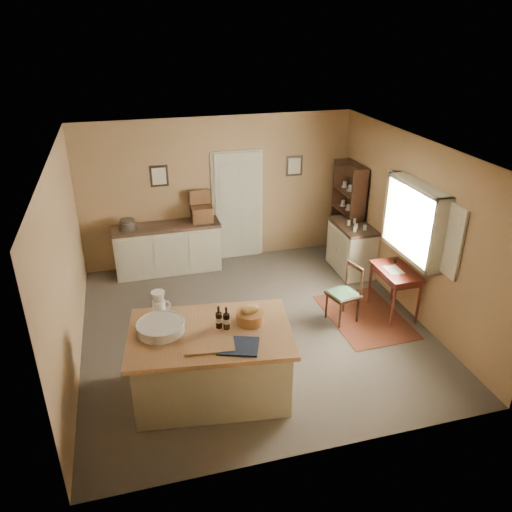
{
  "coord_description": "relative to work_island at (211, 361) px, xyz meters",
  "views": [
    {
      "loc": [
        -1.63,
        -6.13,
        4.24
      ],
      "look_at": [
        0.05,
        0.07,
        1.15
      ],
      "focal_mm": 35.0,
      "sensor_mm": 36.0,
      "label": 1
    }
  ],
  "objects": [
    {
      "name": "wall_back",
      "position": [
        0.88,
        3.77,
        0.87
      ],
      "size": [
        5.0,
        0.1,
        2.7
      ],
      "primitive_type": "cube",
      "color": "olive",
      "rests_on": "ground"
    },
    {
      "name": "ceiling",
      "position": [
        0.88,
        1.27,
        2.22
      ],
      "size": [
        5.0,
        5.0,
        0.0
      ],
      "primitive_type": "plane",
      "color": "silver",
      "rests_on": "wall_back"
    },
    {
      "name": "rug",
      "position": [
        2.63,
        1.08,
        -0.48
      ],
      "size": [
        1.13,
        1.62,
        0.01
      ],
      "primitive_type": "cube",
      "rotation": [
        0.0,
        0.0,
        0.02
      ],
      "color": "#572114",
      "rests_on": "ground"
    },
    {
      "name": "door",
      "position": [
        1.23,
        3.74,
        0.57
      ],
      "size": [
        0.97,
        0.06,
        2.11
      ],
      "primitive_type": "cube",
      "color": "#B0B097",
      "rests_on": "ground"
    },
    {
      "name": "window",
      "position": [
        3.3,
        1.07,
        1.07
      ],
      "size": [
        0.25,
        1.99,
        1.12
      ],
      "color": "#BDB39A",
      "rests_on": "ground"
    },
    {
      "name": "sideboard",
      "position": [
        -0.14,
        3.47,
        -0.0
      ],
      "size": [
        1.91,
        0.54,
        1.18
      ],
      "color": "#BDB39A",
      "rests_on": "ground"
    },
    {
      "name": "wall_right",
      "position": [
        3.38,
        1.27,
        0.87
      ],
      "size": [
        0.1,
        5.0,
        2.7
      ],
      "primitive_type": "cube",
      "color": "olive",
      "rests_on": "ground"
    },
    {
      "name": "right_cabinet",
      "position": [
        3.08,
        2.62,
        -0.02
      ],
      "size": [
        0.57,
        1.03,
        0.99
      ],
      "color": "#BDB39A",
      "rests_on": "ground"
    },
    {
      "name": "ground",
      "position": [
        0.88,
        1.27,
        -0.48
      ],
      "size": [
        5.0,
        5.0,
        0.0
      ],
      "primitive_type": "plane",
      "color": "#63584B",
      "rests_on": "ground"
    },
    {
      "name": "shelving_unit",
      "position": [
        3.23,
        3.1,
        0.45
      ],
      "size": [
        0.32,
        0.84,
        1.86
      ],
      "color": "#321D12",
      "rests_on": "ground"
    },
    {
      "name": "desk_chair",
      "position": [
        2.23,
        1.1,
        -0.04
      ],
      "size": [
        0.5,
        0.5,
        0.89
      ],
      "primitive_type": null,
      "rotation": [
        0.0,
        0.0,
        0.24
      ],
      "color": "#321D12",
      "rests_on": "ground"
    },
    {
      "name": "writing_desk",
      "position": [
        3.08,
        1.09,
        0.18
      ],
      "size": [
        0.5,
        0.82,
        0.82
      ],
      "color": "#3A130D",
      "rests_on": "ground"
    },
    {
      "name": "work_island",
      "position": [
        0.0,
        0.0,
        0.0
      ],
      "size": [
        2.06,
        1.49,
        1.2
      ],
      "rotation": [
        0.0,
        0.0,
        -0.14
      ],
      "color": "#BDB39A",
      "rests_on": "ground"
    },
    {
      "name": "wall_front",
      "position": [
        0.88,
        -1.23,
        0.87
      ],
      "size": [
        5.0,
        0.1,
        2.7
      ],
      "primitive_type": "cube",
      "color": "olive",
      "rests_on": "ground"
    },
    {
      "name": "wall_left",
      "position": [
        -1.62,
        1.27,
        0.87
      ],
      "size": [
        0.1,
        5.0,
        2.7
      ],
      "primitive_type": "cube",
      "color": "olive",
      "rests_on": "ground"
    },
    {
      "name": "framed_prints",
      "position": [
        1.08,
        3.75,
        1.24
      ],
      "size": [
        2.82,
        0.02,
        0.38
      ],
      "color": "black",
      "rests_on": "ground"
    }
  ]
}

